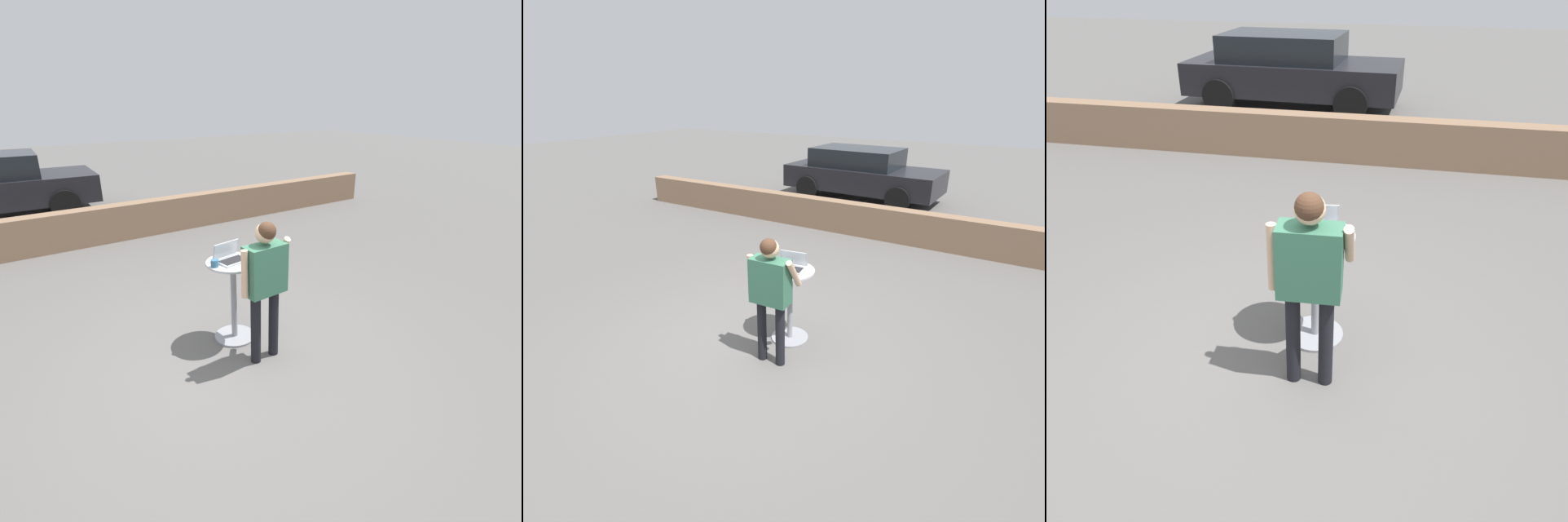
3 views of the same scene
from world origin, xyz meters
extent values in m
plane|color=#5B5956|center=(0.00, 0.00, 0.00)|extent=(50.00, 50.00, 0.00)
cube|color=#84664C|center=(0.00, 4.99, 0.36)|extent=(13.76, 0.35, 0.72)
cylinder|color=gray|center=(0.27, 0.50, 0.01)|extent=(0.49, 0.49, 0.03)
cylinder|color=gray|center=(0.27, 0.50, 0.50)|extent=(0.07, 0.07, 0.94)
cylinder|color=#B7B7BC|center=(0.27, 0.50, 0.98)|extent=(0.61, 0.61, 0.02)
cube|color=#B7BABF|center=(0.27, 0.49, 1.00)|extent=(0.38, 0.27, 0.02)
cube|color=black|center=(0.27, 0.49, 1.01)|extent=(0.33, 0.22, 0.00)
cube|color=#B7BABF|center=(0.25, 0.62, 1.10)|extent=(0.35, 0.11, 0.19)
cube|color=white|center=(0.25, 0.62, 1.10)|extent=(0.32, 0.09, 0.17)
cylinder|color=#336084|center=(0.03, 0.47, 1.03)|extent=(0.09, 0.09, 0.08)
torus|color=#336084|center=(0.08, 0.47, 1.03)|extent=(0.04, 0.01, 0.04)
cylinder|color=black|center=(0.21, -0.06, 0.40)|extent=(0.11, 0.11, 0.81)
cylinder|color=black|center=(0.46, -0.04, 0.40)|extent=(0.11, 0.11, 0.81)
cube|color=#33664C|center=(0.33, -0.05, 1.07)|extent=(0.46, 0.25, 0.53)
sphere|color=#DBAD89|center=(0.33, -0.05, 1.46)|extent=(0.21, 0.21, 0.21)
sphere|color=#472D1E|center=(0.34, -0.08, 1.49)|extent=(0.19, 0.19, 0.19)
cylinder|color=#DBAD89|center=(0.08, -0.07, 1.08)|extent=(0.07, 0.07, 0.50)
cylinder|color=#DBAD89|center=(0.59, 0.04, 1.18)|extent=(0.09, 0.31, 0.39)
cylinder|color=black|center=(-0.28, 9.07, 0.34)|extent=(0.70, 0.25, 0.69)
cylinder|color=black|center=(-0.35, 7.31, 0.34)|extent=(0.70, 0.25, 0.69)
camera|label=1|loc=(-1.87, -3.19, 2.71)|focal=28.00mm
camera|label=2|loc=(2.59, -3.49, 3.02)|focal=28.00mm
camera|label=3|loc=(0.92, -2.93, 2.83)|focal=35.00mm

